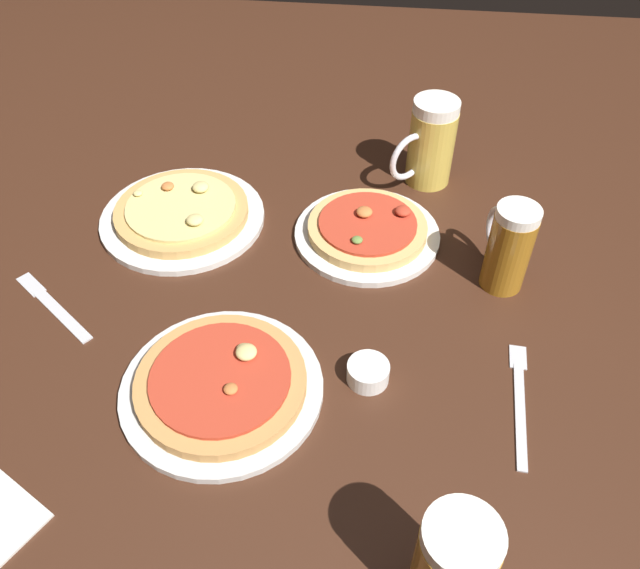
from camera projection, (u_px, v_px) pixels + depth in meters
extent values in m
cube|color=#3D2114|center=(320.00, 299.00, 1.08)|extent=(2.40, 2.40, 0.03)
cylinder|color=silver|center=(222.00, 389.00, 0.92)|extent=(0.29, 0.29, 0.01)
cylinder|color=tan|center=(221.00, 382.00, 0.91)|extent=(0.24, 0.24, 0.02)
cylinder|color=#B73823|center=(220.00, 377.00, 0.91)|extent=(0.20, 0.20, 0.01)
ellipsoid|color=#DBC67A|center=(244.00, 349.00, 0.93)|extent=(0.02, 0.02, 0.01)
ellipsoid|color=#DBC67A|center=(246.00, 352.00, 0.92)|extent=(0.03, 0.03, 0.02)
ellipsoid|color=#C67038|center=(231.00, 389.00, 0.88)|extent=(0.02, 0.02, 0.01)
cylinder|color=silver|center=(183.00, 218.00, 1.20)|extent=(0.30, 0.30, 0.01)
cylinder|color=tan|center=(182.00, 211.00, 1.19)|extent=(0.25, 0.25, 0.02)
cylinder|color=#DBC67A|center=(181.00, 206.00, 1.18)|extent=(0.20, 0.20, 0.01)
ellipsoid|color=#C67038|center=(168.00, 186.00, 1.21)|extent=(0.02, 0.02, 0.01)
ellipsoid|color=#DBC67A|center=(195.00, 220.00, 1.14)|extent=(0.03, 0.03, 0.02)
ellipsoid|color=#DBC67A|center=(138.00, 193.00, 1.20)|extent=(0.02, 0.02, 0.01)
ellipsoid|color=#DBC67A|center=(201.00, 187.00, 1.20)|extent=(0.03, 0.03, 0.02)
cylinder|color=silver|center=(367.00, 235.00, 1.16)|extent=(0.26, 0.26, 0.01)
cylinder|color=tan|center=(367.00, 228.00, 1.15)|extent=(0.21, 0.21, 0.02)
cylinder|color=#B73823|center=(368.00, 223.00, 1.15)|extent=(0.18, 0.18, 0.01)
ellipsoid|color=#C67038|center=(364.00, 212.00, 1.15)|extent=(0.03, 0.03, 0.01)
ellipsoid|color=olive|center=(357.00, 240.00, 1.10)|extent=(0.02, 0.02, 0.01)
ellipsoid|color=#B73823|center=(403.00, 211.00, 1.15)|extent=(0.03, 0.03, 0.01)
cylinder|color=#9E6619|center=(508.00, 252.00, 1.04)|extent=(0.07, 0.07, 0.14)
cylinder|color=white|center=(519.00, 214.00, 0.98)|extent=(0.07, 0.07, 0.02)
torus|color=silver|center=(498.00, 233.00, 1.07)|extent=(0.03, 0.09, 0.09)
cylinder|color=gold|center=(431.00, 147.00, 1.24)|extent=(0.09, 0.09, 0.15)
cylinder|color=white|center=(437.00, 107.00, 1.18)|extent=(0.09, 0.09, 0.02)
torus|color=silver|center=(409.00, 157.00, 1.22)|extent=(0.08, 0.08, 0.10)
cylinder|color=white|center=(463.00, 538.00, 0.62)|extent=(0.08, 0.08, 0.02)
cylinder|color=white|center=(368.00, 372.00, 0.93)|extent=(0.06, 0.06, 0.03)
cube|color=silver|center=(520.00, 414.00, 0.90)|extent=(0.03, 0.18, 0.01)
cube|color=silver|center=(518.00, 356.00, 0.97)|extent=(0.03, 0.05, 0.00)
cube|color=silver|center=(60.00, 313.00, 1.03)|extent=(0.14, 0.11, 0.01)
cube|color=silver|center=(31.00, 284.00, 1.08)|extent=(0.06, 0.06, 0.00)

